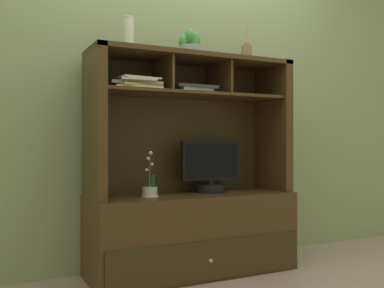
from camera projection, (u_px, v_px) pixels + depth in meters
floor_plane at (192, 274)px, 2.95m from camera, size 6.00×6.00×0.02m
back_wall at (175, 69)px, 3.19m from camera, size 6.00×0.02×2.80m
media_console at (191, 207)px, 2.95m from camera, size 1.38×0.52×1.45m
tv_monitor at (211, 170)px, 3.02m from camera, size 0.44×0.19×0.35m
potted_orchid at (150, 190)px, 2.78m from camera, size 0.11×0.11×0.29m
magazine_stack_left at (135, 84)px, 2.72m from camera, size 0.33×0.29×0.07m
magazine_stack_centre at (191, 89)px, 2.90m from camera, size 0.29×0.26×0.04m
diffuser_bottle at (247, 53)px, 3.16m from camera, size 0.08×0.08×0.33m
potted_succulent at (190, 45)px, 2.96m from camera, size 0.16×0.16×0.18m
ceramic_vase at (129, 33)px, 2.73m from camera, size 0.07×0.07×0.20m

